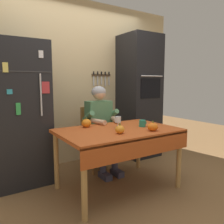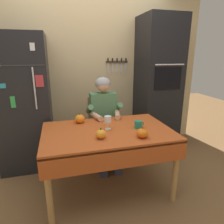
{
  "view_description": "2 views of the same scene",
  "coord_description": "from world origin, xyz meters",
  "px_view_note": "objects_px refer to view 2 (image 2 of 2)",
  "views": [
    {
      "loc": [
        -1.48,
        -2.09,
        1.3
      ],
      "look_at": [
        -0.02,
        0.21,
        0.94
      ],
      "focal_mm": 36.09,
      "sensor_mm": 36.0,
      "label": 1
    },
    {
      "loc": [
        -0.49,
        -1.9,
        1.54
      ],
      "look_at": [
        0.06,
        0.14,
        0.93
      ],
      "focal_mm": 32.03,
      "sensor_mm": 36.0,
      "label": 2
    }
  ],
  "objects_px": {
    "wine_glass": "(108,120)",
    "pumpkin_small": "(142,133)",
    "chair_behind_person": "(102,125)",
    "wall_oven": "(157,86)",
    "pumpkin_large": "(101,134)",
    "pumpkin_medium": "(80,119)",
    "refrigerator": "(25,103)",
    "seated_person": "(104,115)",
    "dining_table": "(108,138)",
    "coffee_mug": "(138,124)"
  },
  "relations": [
    {
      "from": "seated_person",
      "to": "wine_glass",
      "type": "height_order",
      "value": "seated_person"
    },
    {
      "from": "wall_oven",
      "to": "wine_glass",
      "type": "bearing_deg",
      "value": -139.85
    },
    {
      "from": "chair_behind_person",
      "to": "coffee_mug",
      "type": "relative_size",
      "value": 8.42
    },
    {
      "from": "wall_oven",
      "to": "coffee_mug",
      "type": "distance_m",
      "value": 1.2
    },
    {
      "from": "seated_person",
      "to": "pumpkin_large",
      "type": "distance_m",
      "value": 0.82
    },
    {
      "from": "dining_table",
      "to": "pumpkin_large",
      "type": "relative_size",
      "value": 12.19
    },
    {
      "from": "chair_behind_person",
      "to": "wall_oven",
      "type": "bearing_deg",
      "value": 7.76
    },
    {
      "from": "refrigerator",
      "to": "wine_glass",
      "type": "bearing_deg",
      "value": -41.21
    },
    {
      "from": "refrigerator",
      "to": "pumpkin_large",
      "type": "distance_m",
      "value": 1.36
    },
    {
      "from": "dining_table",
      "to": "wall_oven",
      "type": "bearing_deg",
      "value": 41.31
    },
    {
      "from": "seated_person",
      "to": "pumpkin_small",
      "type": "bearing_deg",
      "value": -77.76
    },
    {
      "from": "wine_glass",
      "to": "pumpkin_large",
      "type": "bearing_deg",
      "value": -118.94
    },
    {
      "from": "dining_table",
      "to": "pumpkin_small",
      "type": "bearing_deg",
      "value": -43.5
    },
    {
      "from": "chair_behind_person",
      "to": "pumpkin_large",
      "type": "bearing_deg",
      "value": -102.34
    },
    {
      "from": "refrigerator",
      "to": "wall_oven",
      "type": "distance_m",
      "value": 2.01
    },
    {
      "from": "pumpkin_medium",
      "to": "pumpkin_small",
      "type": "xyz_separation_m",
      "value": [
        0.55,
        -0.6,
        -0.0
      ]
    },
    {
      "from": "seated_person",
      "to": "pumpkin_medium",
      "type": "distance_m",
      "value": 0.46
    },
    {
      "from": "wall_oven",
      "to": "pumpkin_large",
      "type": "xyz_separation_m",
      "value": [
        -1.17,
        -1.11,
        -0.26
      ]
    },
    {
      "from": "refrigerator",
      "to": "pumpkin_medium",
      "type": "relative_size",
      "value": 14.26
    },
    {
      "from": "wine_glass",
      "to": "pumpkin_small",
      "type": "distance_m",
      "value": 0.42
    },
    {
      "from": "refrigerator",
      "to": "pumpkin_medium",
      "type": "bearing_deg",
      "value": -38.82
    },
    {
      "from": "refrigerator",
      "to": "pumpkin_small",
      "type": "xyz_separation_m",
      "value": [
        1.23,
        -1.15,
        -0.11
      ]
    },
    {
      "from": "seated_person",
      "to": "pumpkin_large",
      "type": "height_order",
      "value": "seated_person"
    },
    {
      "from": "refrigerator",
      "to": "seated_person",
      "type": "xyz_separation_m",
      "value": [
        1.05,
        -0.28,
        -0.16
      ]
    },
    {
      "from": "wine_glass",
      "to": "pumpkin_small",
      "type": "height_order",
      "value": "wine_glass"
    },
    {
      "from": "pumpkin_large",
      "to": "pumpkin_small",
      "type": "height_order",
      "value": "pumpkin_small"
    },
    {
      "from": "seated_person",
      "to": "coffee_mug",
      "type": "xyz_separation_m",
      "value": [
        0.25,
        -0.62,
        0.05
      ]
    },
    {
      "from": "pumpkin_medium",
      "to": "dining_table",
      "type": "bearing_deg",
      "value": -51.3
    },
    {
      "from": "pumpkin_medium",
      "to": "pumpkin_large",
      "type": "bearing_deg",
      "value": -74.04
    },
    {
      "from": "chair_behind_person",
      "to": "refrigerator",
      "type": "bearing_deg",
      "value": 175.05
    },
    {
      "from": "pumpkin_small",
      "to": "refrigerator",
      "type": "bearing_deg",
      "value": 136.95
    },
    {
      "from": "chair_behind_person",
      "to": "pumpkin_medium",
      "type": "relative_size",
      "value": 7.37
    },
    {
      "from": "refrigerator",
      "to": "pumpkin_medium",
      "type": "height_order",
      "value": "refrigerator"
    },
    {
      "from": "dining_table",
      "to": "pumpkin_medium",
      "type": "bearing_deg",
      "value": 128.7
    },
    {
      "from": "seated_person",
      "to": "pumpkin_medium",
      "type": "bearing_deg",
      "value": -143.41
    },
    {
      "from": "wine_glass",
      "to": "wall_oven",
      "type": "bearing_deg",
      "value": 40.15
    },
    {
      "from": "refrigerator",
      "to": "pumpkin_small",
      "type": "relative_size",
      "value": 14.93
    },
    {
      "from": "wine_glass",
      "to": "dining_table",
      "type": "bearing_deg",
      "value": -100.68
    },
    {
      "from": "coffee_mug",
      "to": "wine_glass",
      "type": "bearing_deg",
      "value": 170.71
    },
    {
      "from": "wall_oven",
      "to": "wine_glass",
      "type": "height_order",
      "value": "wall_oven"
    },
    {
      "from": "coffee_mug",
      "to": "pumpkin_small",
      "type": "bearing_deg",
      "value": -103.76
    },
    {
      "from": "seated_person",
      "to": "dining_table",
      "type": "bearing_deg",
      "value": -98.96
    },
    {
      "from": "wall_oven",
      "to": "chair_behind_person",
      "type": "xyz_separation_m",
      "value": [
        -0.95,
        -0.13,
        -0.54
      ]
    },
    {
      "from": "refrigerator",
      "to": "wall_oven",
      "type": "height_order",
      "value": "wall_oven"
    },
    {
      "from": "refrigerator",
      "to": "dining_table",
      "type": "relative_size",
      "value": 1.29
    },
    {
      "from": "dining_table",
      "to": "coffee_mug",
      "type": "relative_size",
      "value": 12.68
    },
    {
      "from": "wine_glass",
      "to": "pumpkin_small",
      "type": "bearing_deg",
      "value": -48.65
    },
    {
      "from": "chair_behind_person",
      "to": "pumpkin_medium",
      "type": "height_order",
      "value": "chair_behind_person"
    },
    {
      "from": "refrigerator",
      "to": "chair_behind_person",
      "type": "relative_size",
      "value": 1.94
    },
    {
      "from": "pumpkin_medium",
      "to": "refrigerator",
      "type": "bearing_deg",
      "value": 141.18
    }
  ]
}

